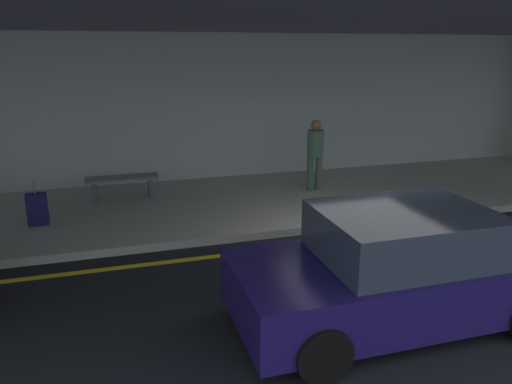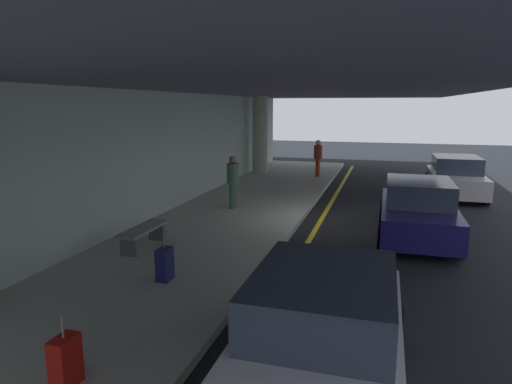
# 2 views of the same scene
# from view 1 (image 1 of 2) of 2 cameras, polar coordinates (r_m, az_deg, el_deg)

# --- Properties ---
(ground_plane) EXTENTS (60.00, 60.00, 0.00)m
(ground_plane) POSITION_cam_1_polar(r_m,az_deg,el_deg) (8.79, 12.17, -6.76)
(ground_plane) COLOR black
(sidewalk) EXTENTS (26.00, 4.20, 0.15)m
(sidewalk) POSITION_cam_1_polar(r_m,az_deg,el_deg) (11.41, 4.79, -0.63)
(sidewalk) COLOR #AAAFA1
(sidewalk) RESTS_ON ground
(lane_stripe_yellow) EXTENTS (26.00, 0.14, 0.01)m
(lane_stripe_yellow) POSITION_cam_1_polar(r_m,az_deg,el_deg) (9.20, 10.70, -5.59)
(lane_stripe_yellow) COLOR yellow
(lane_stripe_yellow) RESTS_ON ground
(ceiling_overhang) EXTENTS (28.00, 13.20, 0.30)m
(ceiling_overhang) POSITION_cam_1_polar(r_m,az_deg,el_deg) (10.46, 6.37, 19.30)
(ceiling_overhang) COLOR slate
(ceiling_overhang) RESTS_ON support_column_far_left
(terminal_back_wall) EXTENTS (26.00, 0.30, 3.80)m
(terminal_back_wall) POSITION_cam_1_polar(r_m,az_deg,el_deg) (13.11, 1.36, 9.81)
(terminal_back_wall) COLOR #ABBBB6
(terminal_back_wall) RESTS_ON ground
(car_navy) EXTENTS (4.10, 1.92, 1.50)m
(car_navy) POSITION_cam_1_polar(r_m,az_deg,el_deg) (6.49, 16.05, -8.75)
(car_navy) COLOR #1C1556
(car_navy) RESTS_ON ground
(traveler_with_luggage) EXTENTS (0.38, 0.38, 1.68)m
(traveler_with_luggage) POSITION_cam_1_polar(r_m,az_deg,el_deg) (11.59, 6.94, 4.88)
(traveler_with_luggage) COLOR #365D43
(traveler_with_luggage) RESTS_ON sidewalk
(suitcase_upright_secondary) EXTENTS (0.36, 0.22, 0.90)m
(suitcase_upright_secondary) POSITION_cam_1_polar(r_m,az_deg,el_deg) (10.20, -24.24, -1.86)
(suitcase_upright_secondary) COLOR #171950
(suitcase_upright_secondary) RESTS_ON sidewalk
(bench_metal) EXTENTS (1.60, 0.50, 0.48)m
(bench_metal) POSITION_cam_1_polar(r_m,az_deg,el_deg) (11.42, -15.38, 1.08)
(bench_metal) COLOR slate
(bench_metal) RESTS_ON sidewalk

